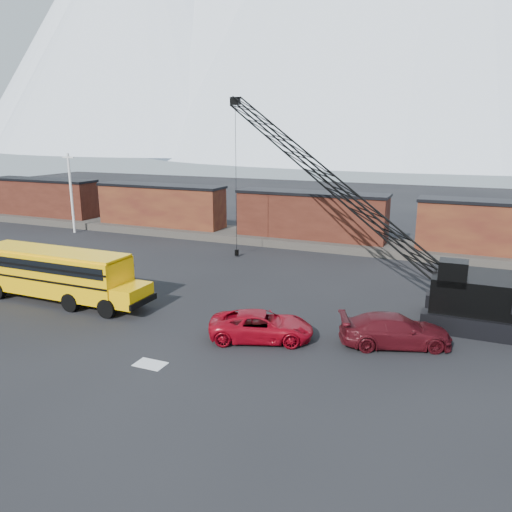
{
  "coord_description": "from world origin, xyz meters",
  "views": [
    {
      "loc": [
        12.88,
        -20.97,
        10.17
      ],
      "look_at": [
        1.73,
        5.22,
        3.0
      ],
      "focal_mm": 35.0,
      "sensor_mm": 36.0,
      "label": 1
    }
  ],
  "objects_px": {
    "school_bus": "(59,273)",
    "maroon_suv": "(395,330)",
    "red_pickup": "(261,326)",
    "crawler_crane": "(323,175)"
  },
  "relations": [
    {
      "from": "school_bus",
      "to": "red_pickup",
      "type": "relative_size",
      "value": 2.26
    },
    {
      "from": "red_pickup",
      "to": "maroon_suv",
      "type": "bearing_deg",
      "value": -92.67
    },
    {
      "from": "school_bus",
      "to": "maroon_suv",
      "type": "xyz_separation_m",
      "value": [
        19.77,
        1.37,
        -1.02
      ]
    },
    {
      "from": "crawler_crane",
      "to": "red_pickup",
      "type": "bearing_deg",
      "value": -89.93
    },
    {
      "from": "school_bus",
      "to": "maroon_suv",
      "type": "distance_m",
      "value": 19.84
    },
    {
      "from": "school_bus",
      "to": "red_pickup",
      "type": "bearing_deg",
      "value": -2.16
    },
    {
      "from": "red_pickup",
      "to": "crawler_crane",
      "type": "distance_m",
      "value": 12.44
    },
    {
      "from": "school_bus",
      "to": "crawler_crane",
      "type": "xyz_separation_m",
      "value": [
        13.51,
        10.03,
        5.54
      ]
    },
    {
      "from": "red_pickup",
      "to": "maroon_suv",
      "type": "distance_m",
      "value": 6.52
    },
    {
      "from": "school_bus",
      "to": "red_pickup",
      "type": "xyz_separation_m",
      "value": [
        13.52,
        -0.51,
        -1.08
      ]
    }
  ]
}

